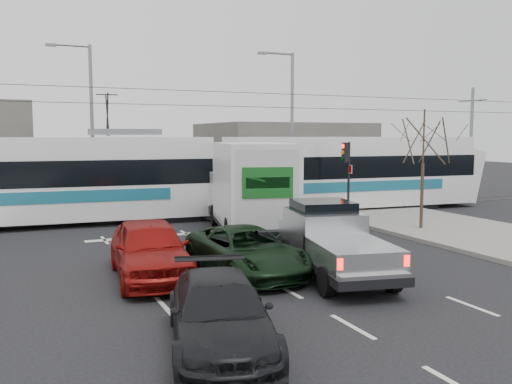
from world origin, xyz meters
name	(u,v)px	position (x,y,z in m)	size (l,w,h in m)	color
ground	(291,260)	(0.00, 0.00, 0.00)	(120.00, 120.00, 0.00)	black
sidewalk_right	(492,237)	(9.00, 0.00, 0.07)	(6.00, 60.00, 0.15)	gray
rails	(196,218)	(0.00, 10.00, 0.01)	(60.00, 1.60, 0.03)	#33302D
building_right	(283,155)	(12.00, 24.00, 2.50)	(12.00, 10.00, 5.00)	slate
bare_tree	(424,142)	(7.60, 2.50, 3.79)	(2.40, 2.40, 5.00)	#47382B
traffic_signal	(347,163)	(6.47, 6.50, 2.74)	(0.44, 0.44, 3.60)	black
street_lamp_near	(289,118)	(7.31, 14.00, 5.11)	(2.38, 0.25, 9.00)	slate
street_lamp_far	(88,116)	(-4.19, 16.00, 5.11)	(2.38, 0.25, 9.00)	slate
catenary	(195,139)	(0.00, 10.00, 3.88)	(60.00, 0.20, 7.00)	black
tram	(217,175)	(1.15, 9.99, 2.10)	(29.15, 5.34, 5.92)	white
silver_pickup	(331,239)	(0.28, -1.97, 1.03)	(3.10, 5.99, 2.08)	black
box_truck	(250,190)	(0.60, 4.64, 1.86)	(4.21, 7.91, 3.76)	black
navy_pickup	(267,201)	(2.61, 7.30, 1.00)	(3.06, 5.11, 2.03)	black
green_car	(246,251)	(-2.00, -0.99, 0.69)	(2.27, 4.93, 1.37)	black
red_car	(150,249)	(-4.69, -0.31, 0.84)	(1.99, 4.96, 1.69)	maroon
dark_car	(220,313)	(-4.67, -5.90, 0.68)	(1.89, 4.66, 1.35)	black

